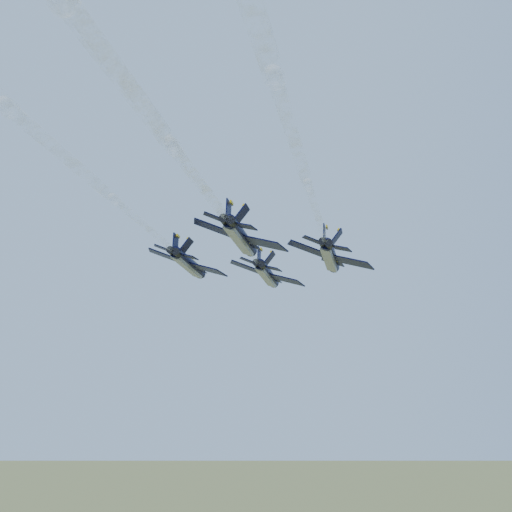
# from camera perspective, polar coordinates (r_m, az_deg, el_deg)

# --- Properties ---
(jet_lead) EXTENTS (13.67, 18.58, 5.67)m
(jet_lead) POSITION_cam_1_polar(r_m,az_deg,el_deg) (115.26, 1.05, -1.67)
(jet_lead) COLOR black
(jet_left) EXTENTS (13.67, 18.58, 5.67)m
(jet_left) POSITION_cam_1_polar(r_m,az_deg,el_deg) (107.35, -5.96, -0.72)
(jet_left) COLOR black
(jet_right) EXTENTS (13.67, 18.58, 5.67)m
(jet_right) POSITION_cam_1_polar(r_m,az_deg,el_deg) (102.44, 6.64, -0.08)
(jet_right) COLOR black
(jet_slot) EXTENTS (13.67, 18.58, 5.67)m
(jet_slot) POSITION_cam_1_polar(r_m,az_deg,el_deg) (90.46, -1.31, 1.63)
(jet_slot) COLOR black
(smoke_trail_lead) EXTENTS (11.78, 93.47, 2.92)m
(smoke_trail_lead) POSITION_cam_1_polar(r_m,az_deg,el_deg) (52.27, -13.13, 13.74)
(smoke_trail_lead) COLOR white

